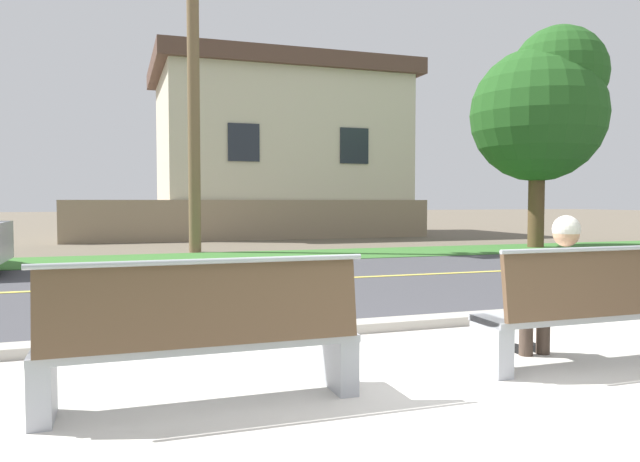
% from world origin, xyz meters
% --- Properties ---
extents(ground_plane, '(140.00, 140.00, 0.00)m').
position_xyz_m(ground_plane, '(0.00, 8.00, 0.00)').
color(ground_plane, '#665B4C').
extents(sidewalk_pavement, '(44.00, 3.60, 0.01)m').
position_xyz_m(sidewalk_pavement, '(0.00, 0.40, 0.01)').
color(sidewalk_pavement, beige).
rests_on(sidewalk_pavement, ground_plane).
extents(curb_edge, '(44.00, 0.30, 0.11)m').
position_xyz_m(curb_edge, '(0.00, 2.35, 0.06)').
color(curb_edge, '#ADA89E').
rests_on(curb_edge, ground_plane).
extents(street_asphalt, '(52.00, 8.00, 0.01)m').
position_xyz_m(street_asphalt, '(0.00, 6.50, 0.00)').
color(street_asphalt, '#424247').
rests_on(street_asphalt, ground_plane).
extents(road_centre_line, '(48.00, 0.14, 0.01)m').
position_xyz_m(road_centre_line, '(0.00, 6.50, 0.01)').
color(road_centre_line, '#E0CC4C').
rests_on(road_centre_line, ground_plane).
extents(far_verge_grass, '(48.00, 2.80, 0.02)m').
position_xyz_m(far_verge_grass, '(0.00, 11.10, 0.01)').
color(far_verge_grass, '#38702D').
rests_on(far_verge_grass, ground_plane).
extents(bench_left, '(2.10, 0.48, 1.01)m').
position_xyz_m(bench_left, '(-1.61, 0.51, 0.47)').
color(bench_left, '#9EA0A8').
rests_on(bench_left, ground_plane).
extents(bench_right, '(2.10, 0.48, 1.01)m').
position_xyz_m(bench_right, '(1.61, 0.51, 0.47)').
color(bench_right, '#9EA0A8').
rests_on(bench_right, ground_plane).
extents(seated_person_white, '(0.52, 0.68, 1.25)m').
position_xyz_m(seated_person_white, '(1.34, 0.68, 0.68)').
color(seated_person_white, '#47382D').
rests_on(seated_person_white, ground_plane).
extents(shade_tree_left, '(3.86, 3.86, 6.37)m').
position_xyz_m(shade_tree_left, '(9.62, 11.22, 4.14)').
color(shade_tree_left, brown).
rests_on(shade_tree_left, ground_plane).
extents(garden_wall, '(13.00, 0.36, 1.40)m').
position_xyz_m(garden_wall, '(2.59, 17.27, 0.70)').
color(garden_wall, gray).
rests_on(garden_wall, ground_plane).
extents(house_across_street, '(9.83, 6.91, 6.75)m').
position_xyz_m(house_across_street, '(4.11, 20.47, 3.42)').
color(house_across_street, beige).
rests_on(house_across_street, ground_plane).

